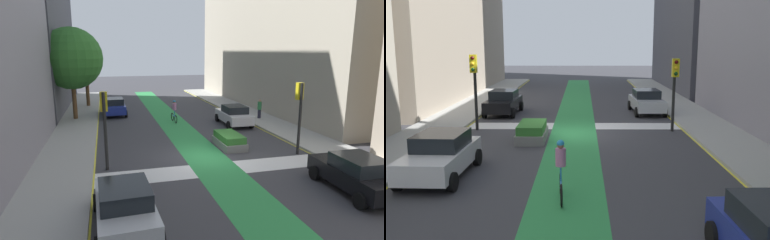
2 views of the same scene
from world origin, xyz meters
The scene contains 18 objects.
ground_plane centered at (0.00, 0.00, 0.00)m, with size 120.00×120.00×0.00m, color #38383D.
bike_lane_paint centered at (-0.04, 0.00, 0.00)m, with size 2.40×60.00×0.01m, color #2D8C47.
crosswalk_band centered at (0.00, -2.00, 0.00)m, with size 12.00×1.80×0.01m, color silver.
sidewalk_left centered at (-7.50, 0.00, 0.07)m, with size 3.00×60.00×0.15m, color #9E9E99.
curb_stripe_left centered at (-6.00, 0.00, 0.01)m, with size 0.16×60.00×0.01m, color yellow.
sidewalk_right centered at (7.50, 0.00, 0.07)m, with size 3.00×60.00×0.15m, color #9E9E99.
curb_stripe_right centered at (6.00, 0.00, 0.01)m, with size 0.16×60.00×0.01m, color yellow.
traffic_signal_near_right centered at (5.23, -0.78, 2.86)m, with size 0.35×0.52×4.07m.
traffic_signal_near_left centered at (-5.33, -0.55, 2.73)m, with size 0.35×0.52×3.88m.
car_silver_left_near centered at (-4.80, -6.41, 0.80)m, with size 2.16×4.27×1.57m.
car_white_right_far centered at (4.54, 7.06, 0.80)m, with size 2.12×4.25×1.57m.
car_black_right_near centered at (4.70, -5.97, 0.80)m, with size 2.14×4.26×1.57m.
car_blue_left_far centered at (-4.54, 13.65, 0.80)m, with size 2.16×4.27×1.57m.
cyclist_in_lane centered at (0.15, 9.22, 0.97)m, with size 0.32×1.73×1.86m.
pedestrian_sidewalk_right_a centered at (7.37, 8.28, 0.97)m, with size 0.34×0.34×1.62m.
street_tree_near centered at (-7.80, 12.14, 5.17)m, with size 5.08×5.08×7.57m.
street_tree_far centered at (-7.05, 18.82, 4.64)m, with size 3.41×3.41×6.22m.
median_planter centered at (1.96, 1.43, 0.40)m, with size 1.37×2.71×0.85m.
Camera 1 is at (-5.20, -16.55, 5.82)m, focal length 30.40 mm.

